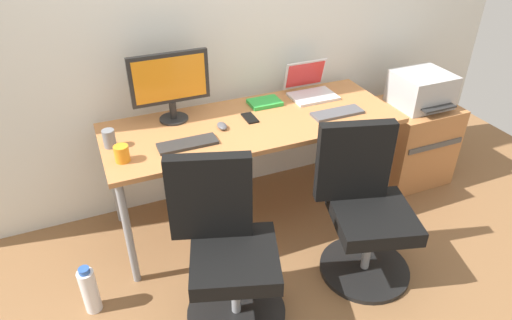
# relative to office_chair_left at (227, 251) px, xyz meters

# --- Properties ---
(ground_plane) EXTENTS (5.28, 5.28, 0.00)m
(ground_plane) POSITION_rel_office_chair_left_xyz_m (0.44, 0.70, -0.42)
(ground_plane) COLOR brown
(back_wall) EXTENTS (4.40, 0.04, 2.60)m
(back_wall) POSITION_rel_office_chair_left_xyz_m (0.44, 1.13, 0.88)
(back_wall) COLOR silver
(back_wall) RESTS_ON ground
(desk) EXTENTS (1.85, 0.70, 0.75)m
(desk) POSITION_rel_office_chair_left_xyz_m (0.44, 0.70, 0.26)
(desk) COLOR #B77542
(desk) RESTS_ON ground
(office_chair_left) EXTENTS (0.55, 0.55, 0.94)m
(office_chair_left) POSITION_rel_office_chair_left_xyz_m (0.00, 0.00, 0.00)
(office_chair_left) COLOR black
(office_chair_left) RESTS_ON ground
(office_chair_right) EXTENTS (0.54, 0.54, 0.94)m
(office_chair_right) POSITION_rel_office_chair_left_xyz_m (0.84, 0.00, 0.00)
(office_chair_right) COLOR black
(office_chair_right) RESTS_ON ground
(side_cabinet) EXTENTS (0.53, 0.50, 0.62)m
(side_cabinet) POSITION_rel_office_chair_left_xyz_m (1.75, 0.70, -0.11)
(side_cabinet) COLOR #B77542
(side_cabinet) RESTS_ON ground
(printer) EXTENTS (0.38, 0.40, 0.24)m
(printer) POSITION_rel_office_chair_left_xyz_m (1.75, 0.69, 0.32)
(printer) COLOR #B7B7B7
(printer) RESTS_ON side_cabinet
(water_bottle_on_floor) EXTENTS (0.09, 0.09, 0.31)m
(water_bottle_on_floor) POSITION_rel_office_chair_left_xyz_m (-0.70, 0.28, -0.28)
(water_bottle_on_floor) COLOR white
(water_bottle_on_floor) RESTS_ON ground
(desktop_monitor) EXTENTS (0.48, 0.18, 0.43)m
(desktop_monitor) POSITION_rel_office_chair_left_xyz_m (-0.01, 0.91, 0.57)
(desktop_monitor) COLOR #262626
(desktop_monitor) RESTS_ON desk
(open_laptop) EXTENTS (0.31, 0.28, 0.22)m
(open_laptop) POSITION_rel_office_chair_left_xyz_m (0.95, 0.92, 0.38)
(open_laptop) COLOR silver
(open_laptop) RESTS_ON desk
(keyboard_by_monitor) EXTENTS (0.34, 0.12, 0.02)m
(keyboard_by_monitor) POSITION_rel_office_chair_left_xyz_m (-0.02, 0.57, 0.33)
(keyboard_by_monitor) COLOR #2D2D2D
(keyboard_by_monitor) RESTS_ON desk
(keyboard_by_laptop) EXTENTS (0.34, 0.12, 0.02)m
(keyboard_by_laptop) POSITION_rel_office_chair_left_xyz_m (0.97, 0.58, 0.33)
(keyboard_by_laptop) COLOR #515156
(keyboard_by_laptop) RESTS_ON desk
(mouse_by_monitor) EXTENTS (0.06, 0.10, 0.03)m
(mouse_by_monitor) POSITION_rel_office_chair_left_xyz_m (-0.16, 0.42, 0.34)
(mouse_by_monitor) COLOR #B7B7B7
(mouse_by_monitor) RESTS_ON desk
(mouse_by_laptop) EXTENTS (0.06, 0.10, 0.03)m
(mouse_by_laptop) POSITION_rel_office_chair_left_xyz_m (0.23, 0.69, 0.34)
(mouse_by_laptop) COLOR #515156
(mouse_by_laptop) RESTS_ON desk
(coffee_mug) EXTENTS (0.08, 0.08, 0.09)m
(coffee_mug) POSITION_rel_office_chair_left_xyz_m (-0.39, 0.55, 0.37)
(coffee_mug) COLOR orange
(coffee_mug) RESTS_ON desk
(pen_cup) EXTENTS (0.07, 0.07, 0.10)m
(pen_cup) POSITION_rel_office_chair_left_xyz_m (-0.43, 0.73, 0.37)
(pen_cup) COLOR slate
(pen_cup) RESTS_ON desk
(phone_near_monitor) EXTENTS (0.07, 0.14, 0.01)m
(phone_near_monitor) POSITION_rel_office_chair_left_xyz_m (0.43, 0.74, 0.33)
(phone_near_monitor) COLOR black
(phone_near_monitor) RESTS_ON desk
(notebook) EXTENTS (0.21, 0.15, 0.03)m
(notebook) POSITION_rel_office_chair_left_xyz_m (0.60, 0.90, 0.34)
(notebook) COLOR green
(notebook) RESTS_ON desk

